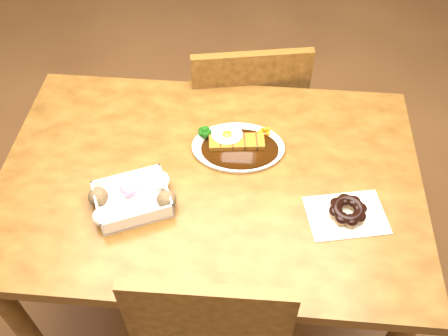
# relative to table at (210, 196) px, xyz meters

# --- Properties ---
(ground) EXTENTS (6.00, 6.00, 0.00)m
(ground) POSITION_rel_table_xyz_m (0.00, 0.00, -0.65)
(ground) COLOR brown
(ground) RESTS_ON ground
(table) EXTENTS (1.20, 0.80, 0.75)m
(table) POSITION_rel_table_xyz_m (0.00, 0.00, 0.00)
(table) COLOR #43270D
(table) RESTS_ON ground
(chair_far) EXTENTS (0.49, 0.49, 0.87)m
(chair_far) POSITION_rel_table_xyz_m (0.07, 0.54, -0.17)
(chair_far) COLOR #43270D
(chair_far) RESTS_ON ground
(katsu_curry_plate) EXTENTS (0.28, 0.21, 0.05)m
(katsu_curry_plate) POSITION_rel_table_xyz_m (0.07, 0.11, 0.11)
(katsu_curry_plate) COLOR white
(katsu_curry_plate) RESTS_ON table
(donut_box) EXTENTS (0.24, 0.21, 0.05)m
(donut_box) POSITION_rel_table_xyz_m (-0.19, -0.12, 0.13)
(donut_box) COLOR white
(donut_box) RESTS_ON table
(pon_de_ring) EXTENTS (0.23, 0.18, 0.04)m
(pon_de_ring) POSITION_rel_table_xyz_m (0.38, -0.11, 0.12)
(pon_de_ring) COLOR silver
(pon_de_ring) RESTS_ON table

